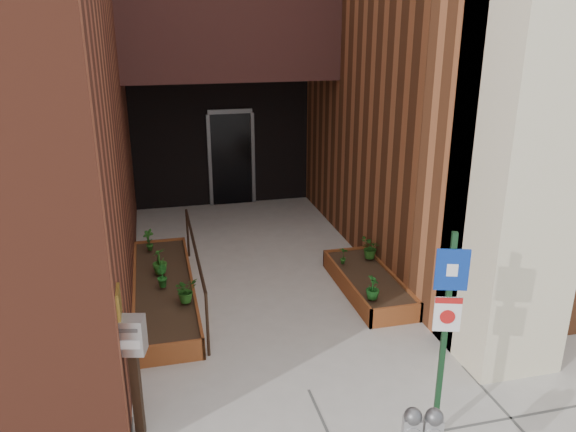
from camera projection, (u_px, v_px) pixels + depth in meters
ground at (309, 390)px, 6.55m from camera, size 80.00×80.00×0.00m
planter_left at (164, 292)px, 8.63m from camera, size 0.90×3.60×0.30m
planter_right at (368, 284)px, 8.88m from camera, size 0.80×2.20×0.30m
handrail at (195, 253)px, 8.49m from camera, size 0.04×3.34×0.90m
sign_post at (447, 318)px, 5.36m from camera, size 0.30×0.12×2.27m
payment_dropbox at (133, 352)px, 5.54m from camera, size 0.31×0.26×1.37m
shrub_left_a at (186, 290)px, 7.92m from camera, size 0.44×0.44×0.36m
shrub_left_b at (162, 276)px, 8.37m from camera, size 0.23×0.23×0.33m
shrub_left_c at (160, 261)px, 8.81m from camera, size 0.32×0.32×0.41m
shrub_left_d at (149, 240)px, 9.68m from camera, size 0.29×0.29×0.38m
shrub_right_a at (373, 287)px, 8.00m from camera, size 0.26×0.26×0.35m
shrub_right_b at (343, 255)px, 9.17m from camera, size 0.22×0.22×0.29m
shrub_right_c at (370, 248)px, 9.35m from camera, size 0.47×0.47×0.37m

